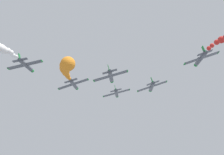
{
  "coord_description": "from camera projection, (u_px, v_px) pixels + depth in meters",
  "views": [
    {
      "loc": [
        4.22,
        -79.47,
        102.73
      ],
      "look_at": [
        0.0,
        0.0,
        123.98
      ],
      "focal_mm": 45.56,
      "sensor_mm": 36.0,
      "label": 1
    }
  ],
  "objects": [
    {
      "name": "airplane_trailing",
      "position": [
        201.0,
        58.0,
        73.45
      ],
      "size": [
        9.18,
        10.35,
        3.48
      ],
      "rotation": [
        0.0,
        -0.32,
        0.0
      ],
      "color": "#474C56"
    },
    {
      "name": "airplane_left_inner",
      "position": [
        74.0,
        84.0,
        85.64
      ],
      "size": [
        9.2,
        10.35,
        3.45
      ],
      "rotation": [
        0.0,
        -0.32,
        0.0
      ],
      "color": "#474C56"
    },
    {
      "name": "airplane_left_outer",
      "position": [
        111.0,
        76.0,
        75.52
      ],
      "size": [
        9.29,
        10.35,
        3.31
      ],
      "rotation": [
        0.0,
        -0.28,
        0.0
      ],
      "color": "#474C56"
    },
    {
      "name": "smoke_trail_left_inner",
      "position": [
        66.0,
        67.0,
        63.18
      ],
      "size": [
        6.18,
        23.12,
        4.69
      ],
      "color": "orange"
    },
    {
      "name": "airplane_right_outer",
      "position": [
        26.0,
        65.0,
        76.98
      ],
      "size": [
        9.4,
        10.35,
        3.07
      ],
      "rotation": [
        0.0,
        -0.22,
        0.0
      ],
      "color": "#474C56"
    },
    {
      "name": "airplane_lead",
      "position": [
        116.0,
        93.0,
        97.24
      ],
      "size": [
        9.34,
        10.35,
        3.2
      ],
      "rotation": [
        0.0,
        -0.25,
        0.0
      ],
      "color": "#474C56"
    },
    {
      "name": "smoke_trail_right_outer",
      "position": [
        0.0,
        48.0,
        61.66
      ],
      "size": [
        2.54,
        13.32,
        3.38
      ],
      "color": "white"
    },
    {
      "name": "airplane_right_inner",
      "position": [
        152.0,
        86.0,
        85.98
      ],
      "size": [
        9.19,
        10.35,
        3.46
      ],
      "rotation": [
        0.0,
        -0.32,
        0.0
      ],
      "color": "#474C56"
    }
  ]
}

